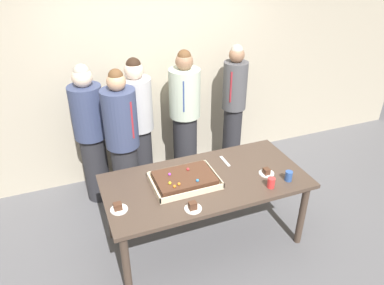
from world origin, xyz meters
name	(u,v)px	position (x,y,z in m)	size (l,w,h in m)	color
ground_plane	(204,238)	(0.00, 0.00, 0.00)	(12.00, 12.00, 0.00)	#5B5B60
interior_back_panel	(155,59)	(0.00, 1.60, 1.50)	(8.00, 0.12, 3.00)	#B2A893
party_table	(206,187)	(0.00, 0.00, 0.68)	(1.95, 0.94, 0.76)	#47382D
sheet_cake	(185,180)	(-0.21, 0.02, 0.81)	(0.62, 0.44, 0.11)	beige
plated_slice_near_left	(118,208)	(-0.87, -0.13, 0.79)	(0.15, 0.15, 0.07)	white
plated_slice_near_right	(266,172)	(0.59, -0.13, 0.79)	(0.15, 0.15, 0.07)	white
plated_slice_far_left	(193,207)	(-0.28, -0.36, 0.79)	(0.15, 0.15, 0.08)	white
drink_cup_nearest	(271,183)	(0.52, -0.33, 0.81)	(0.07, 0.07, 0.10)	red
drink_cup_middle	(289,176)	(0.73, -0.30, 0.81)	(0.07, 0.07, 0.10)	#2D5199
cake_server_utensil	(225,161)	(0.31, 0.23, 0.77)	(0.03, 0.20, 0.01)	silver
person_serving_front	(185,118)	(0.21, 1.13, 0.88)	(0.37, 0.37, 1.72)	#28282D
person_green_shirt_behind	(91,134)	(-0.91, 1.15, 0.87)	(0.36, 0.36, 1.68)	#28282D
person_striped_tie_right	(123,144)	(-0.63, 0.78, 0.88)	(0.35, 0.35, 1.70)	#28282D
person_far_right_suit	(138,125)	(-0.36, 1.20, 0.86)	(0.37, 0.37, 1.67)	#28282D
person_left_edge_reaching	(234,107)	(0.89, 1.17, 0.89)	(0.30, 0.30, 1.70)	#28282D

